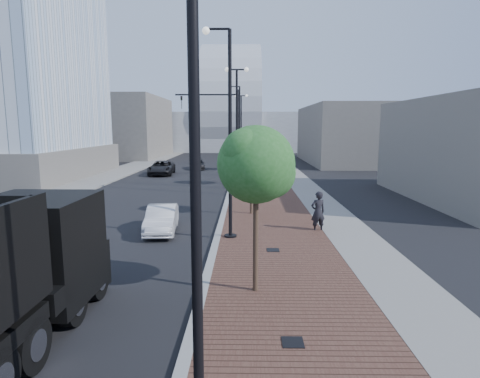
{
  "coord_description": "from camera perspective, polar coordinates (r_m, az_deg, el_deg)",
  "views": [
    {
      "loc": [
        1.32,
        -7.58,
        5.04
      ],
      "look_at": [
        1.0,
        12.0,
        2.0
      ],
      "focal_mm": 29.9,
      "sensor_mm": 36.0,
      "label": 1
    }
  ],
  "objects": [
    {
      "name": "commercial_block_nw",
      "position": [
        70.86,
        -16.75,
        8.43
      ],
      "size": [
        14.0,
        20.0,
        10.0
      ],
      "primitive_type": "cube",
      "color": "#66615C",
      "rests_on": "ground"
    },
    {
      "name": "streetlight_1",
      "position": [
        17.61,
        -1.79,
        6.55
      ],
      "size": [
        1.44,
        0.56,
        9.21
      ],
      "color": "black",
      "rests_on": "ground"
    },
    {
      "name": "sidewalk",
      "position": [
        47.89,
        3.55,
        2.84
      ],
      "size": [
        7.0,
        140.0,
        0.12
      ],
      "primitive_type": "cube",
      "color": "#4C2D23",
      "rests_on": "ground"
    },
    {
      "name": "concrete_strip",
      "position": [
        48.08,
        6.77,
        2.83
      ],
      "size": [
        2.4,
        140.0,
        0.13
      ],
      "primitive_type": "cube",
      "color": "slate",
      "rests_on": "ground"
    },
    {
      "name": "tree_2",
      "position": [
        34.63,
        1.49,
        6.71
      ],
      "size": [
        2.37,
        2.32,
        4.94
      ],
      "color": "#382619",
      "rests_on": "ground"
    },
    {
      "name": "utility_cover_1",
      "position": [
        16.37,
        4.73,
        -8.66
      ],
      "size": [
        0.5,
        0.5,
        0.02
      ],
      "primitive_type": "cube",
      "color": "black",
      "rests_on": "sidewalk"
    },
    {
      "name": "commercial_block_ne",
      "position": [
        59.43,
        15.38,
        7.51
      ],
      "size": [
        12.0,
        22.0,
        8.0
      ],
      "primitive_type": "cube",
      "color": "#65605B",
      "rests_on": "ground"
    },
    {
      "name": "streetlight_0",
      "position": [
        5.63,
        -6.48,
        6.52
      ],
      "size": [
        1.72,
        0.56,
        9.28
      ],
      "color": "black",
      "rests_on": "ground"
    },
    {
      "name": "streetlight_2",
      "position": [
        29.59,
        -0.46,
        8.4
      ],
      "size": [
        1.72,
        0.56,
        9.28
      ],
      "color": "black",
      "rests_on": "ground"
    },
    {
      "name": "white_sedan",
      "position": [
        19.74,
        -11.11,
        -4.22
      ],
      "size": [
        1.74,
        4.01,
        1.28
      ],
      "primitive_type": "imported",
      "rotation": [
        0.0,
        0.0,
        0.1
      ],
      "color": "silver",
      "rests_on": "ground"
    },
    {
      "name": "streetlight_3",
      "position": [
        41.59,
        -0.21,
        7.87
      ],
      "size": [
        1.44,
        0.56,
        9.21
      ],
      "color": "black",
      "rests_on": "ground"
    },
    {
      "name": "ground",
      "position": [
        9.2,
        -8.23,
        -24.51
      ],
      "size": [
        220.0,
        220.0,
        0.0
      ],
      "primitive_type": "plane",
      "color": "black"
    },
    {
      "name": "curb",
      "position": [
        47.85,
        -0.64,
        2.86
      ],
      "size": [
        0.3,
        140.0,
        0.14
      ],
      "primitive_type": "cube",
      "color": "gray",
      "rests_on": "ground"
    },
    {
      "name": "convention_center",
      "position": [
        92.64,
        -1.13,
        9.42
      ],
      "size": [
        50.0,
        30.0,
        50.0
      ],
      "color": "#A4A9AE",
      "rests_on": "ground"
    },
    {
      "name": "tree_0",
      "position": [
        11.66,
        2.53,
        3.44
      ],
      "size": [
        2.34,
        2.28,
        5.11
      ],
      "color": "#382619",
      "rests_on": "ground"
    },
    {
      "name": "west_sidewalk",
      "position": [
        49.94,
        -15.75,
        2.77
      ],
      "size": [
        4.0,
        140.0,
        0.12
      ],
      "primitive_type": "cube",
      "color": "slate",
      "rests_on": "ground"
    },
    {
      "name": "tree_3",
      "position": [
        46.62,
        1.35,
        7.38
      ],
      "size": [
        2.68,
        2.68,
        5.22
      ],
      "color": "#382619",
      "rests_on": "ground"
    },
    {
      "name": "dark_car_far",
      "position": [
        48.68,
        -6.07,
        3.53
      ],
      "size": [
        2.2,
        4.24,
        1.18
      ],
      "primitive_type": "imported",
      "rotation": [
        0.0,
        0.0,
        0.14
      ],
      "color": "black",
      "rests_on": "ground"
    },
    {
      "name": "tree_1",
      "position": [
        22.64,
        1.77,
        5.61
      ],
      "size": [
        2.31,
        2.25,
        4.91
      ],
      "color": "#382619",
      "rests_on": "ground"
    },
    {
      "name": "dark_car_mid",
      "position": [
        43.51,
        -11.12,
        2.98
      ],
      "size": [
        2.8,
        5.45,
        1.47
      ],
      "primitive_type": "imported",
      "rotation": [
        0.0,
        0.0,
        0.07
      ],
      "color": "black",
      "rests_on": "ground"
    },
    {
      "name": "utility_cover_2",
      "position": [
        27.05,
        3.21,
        -1.65
      ],
      "size": [
        0.5,
        0.5,
        0.02
      ],
      "primitive_type": "cube",
      "color": "black",
      "rests_on": "sidewalk"
    },
    {
      "name": "pedestrian",
      "position": [
        19.58,
        11.06,
        -3.23
      ],
      "size": [
        0.84,
        0.68,
        2.01
      ],
      "primitive_type": "imported",
      "rotation": [
        0.0,
        0.0,
        3.45
      ],
      "color": "black",
      "rests_on": "ground"
    },
    {
      "name": "streetlight_4",
      "position": [
        53.58,
        0.17,
        8.59
      ],
      "size": [
        1.72,
        0.56,
        9.28
      ],
      "color": "black",
      "rests_on": "ground"
    },
    {
      "name": "traffic_mast",
      "position": [
        32.62,
        -1.93,
        8.72
      ],
      "size": [
        5.09,
        0.2,
        8.0
      ],
      "color": "black",
      "rests_on": "ground"
    },
    {
      "name": "utility_cover_0",
      "position": [
        9.94,
        7.54,
        -20.85
      ],
      "size": [
        0.5,
        0.5,
        0.02
      ],
      "primitive_type": "cube",
      "color": "black",
      "rests_on": "sidewalk"
    }
  ]
}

